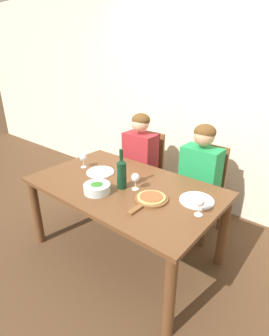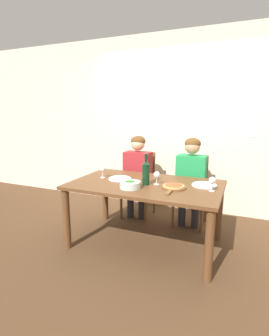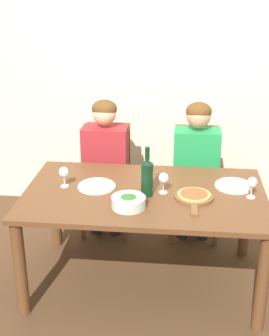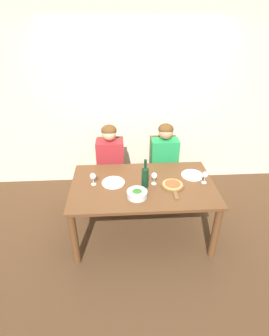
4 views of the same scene
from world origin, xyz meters
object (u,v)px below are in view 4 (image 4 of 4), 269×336
object	(u,v)px
person_man	(164,157)
dinner_plate_right	(192,175)
wine_glass_left	(93,177)
wine_glass_centre	(154,176)
wine_bottle	(145,176)
chair_left	(111,168)
person_woman	(110,158)
chair_right	(162,166)
broccoli_bowl	(137,194)
dinner_plate_left	(113,182)
pizza_on_board	(173,185)
wine_glass_right	(205,175)

from	to	relation	value
person_man	dinner_plate_right	world-z (taller)	person_man
wine_glass_left	wine_glass_centre	world-z (taller)	same
wine_bottle	wine_glass_centre	distance (m)	0.13
chair_left	person_woman	xyz separation A→B (m)	(0.00, -0.12, 0.22)
chair_right	person_man	world-z (taller)	person_man
broccoli_bowl	dinner_plate_left	bearing A→B (deg)	132.26
broccoli_bowl	chair_left	bearing A→B (deg)	106.18
chair_left	person_woman	size ratio (longest dim) A/B	0.79
pizza_on_board	chair_left	bearing A→B (deg)	129.34
pizza_on_board	wine_glass_left	distance (m)	0.93
person_woman	wine_bottle	bearing A→B (deg)	-61.44
chair_left	broccoli_bowl	distance (m)	1.16
chair_left	wine_glass_right	xyz separation A→B (m)	(1.13, -0.85, 0.35)
chair_right	pizza_on_board	distance (m)	0.94
wine_glass_left	chair_left	bearing A→B (deg)	77.26
wine_glass_left	wine_glass_centre	size ratio (longest dim) A/B	1.00
wine_glass_centre	person_woman	bearing A→B (deg)	126.37
person_woman	person_man	distance (m)	0.77
chair_right	wine_bottle	world-z (taller)	wine_bottle
person_man	chair_left	bearing A→B (deg)	171.42
chair_left	wine_bottle	world-z (taller)	wine_bottle
dinner_plate_left	wine_bottle	bearing A→B (deg)	-14.58
chair_left	broccoli_bowl	xyz separation A→B (m)	(0.31, -1.08, 0.28)
chair_left	broccoli_bowl	world-z (taller)	chair_left
chair_left	wine_glass_centre	bearing A→B (deg)	-57.65
person_man	wine_glass_centre	distance (m)	0.77
chair_right	wine_glass_right	bearing A→B (deg)	-67.31
wine_bottle	dinner_plate_right	bearing A→B (deg)	18.52
pizza_on_board	person_woman	bearing A→B (deg)	133.27
dinner_plate_left	person_woman	bearing A→B (deg)	94.24
dinner_plate_left	wine_glass_right	xyz separation A→B (m)	(1.08, -0.06, 0.10)
chair_left	person_man	xyz separation A→B (m)	(0.77, -0.12, 0.22)
person_man	wine_bottle	size ratio (longest dim) A/B	3.41
chair_left	chair_right	xyz separation A→B (m)	(0.77, 0.00, 0.00)
broccoli_bowl	dinner_plate_left	size ratio (longest dim) A/B	0.83
person_man	wine_glass_right	world-z (taller)	person_man
chair_left	wine_bottle	xyz separation A→B (m)	(0.42, -0.88, 0.38)
dinner_plate_left	wine_glass_right	size ratio (longest dim) A/B	1.80
dinner_plate_left	wine_glass_right	bearing A→B (deg)	-3.19
person_woman	person_man	world-z (taller)	same
person_man	pizza_on_board	world-z (taller)	person_man
dinner_plate_right	pizza_on_board	xyz separation A→B (m)	(-0.29, -0.22, 0.01)
person_woman	pizza_on_board	bearing A→B (deg)	-46.73
chair_left	wine_glass_left	size ratio (longest dim) A/B	6.29
person_woman	person_man	size ratio (longest dim) A/B	1.00
wine_glass_left	wine_glass_right	xyz separation A→B (m)	(1.31, -0.04, 0.00)
wine_glass_centre	dinner_plate_left	bearing A→B (deg)	174.50
wine_glass_right	wine_glass_centre	xyz separation A→B (m)	(-0.60, 0.01, 0.00)
chair_right	wine_glass_centre	size ratio (longest dim) A/B	6.29
dinner_plate_right	wine_glass_right	bearing A→B (deg)	-59.61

